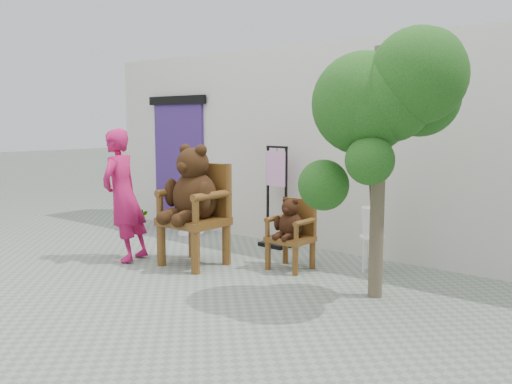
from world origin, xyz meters
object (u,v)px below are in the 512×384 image
display_stand (277,208)px  stool_bucket (373,221)px  chair_small (292,227)px  person (123,195)px  chair_big (194,197)px  cafe_table (191,208)px  tree (390,98)px

display_stand → stool_bucket: (1.77, -0.36, 0.06)m
chair_small → person: person is taller
chair_big → cafe_table: bearing=137.4°
cafe_table → stool_bucket: stool_bucket is taller
chair_small → display_stand: (-0.90, 0.89, 0.04)m
chair_small → stool_bucket: 1.01m
stool_bucket → chair_small: bearing=-148.8°
person → cafe_table: size_ratio=2.51×
cafe_table → tree: bearing=-17.3°
chair_big → stool_bucket: size_ratio=1.09×
person → display_stand: (1.12, 1.94, -0.30)m
chair_big → person: 1.02m
chair_small → stool_bucket: bearing=31.2°
chair_small → tree: size_ratio=0.33×
display_stand → tree: (2.45, -1.43, 1.51)m
person → cafe_table: (-0.57, 1.80, -0.44)m
chair_small → stool_bucket: (0.86, 0.52, 0.09)m
stool_bucket → display_stand: bearing=168.4°
person → tree: size_ratio=0.64×
tree → display_stand: bearing=149.7°
stool_bucket → cafe_table: bearing=176.4°
stool_bucket → tree: tree is taller
chair_small → tree: tree is taller
chair_small → cafe_table: 2.70m
stool_bucket → tree: (0.68, -1.07, 1.46)m
cafe_table → person: bearing=-72.5°
cafe_table → display_stand: display_stand is taller
chair_small → display_stand: 1.27m
stool_bucket → tree: 1.93m
person → cafe_table: person is taller
person → display_stand: 2.26m
stool_bucket → tree: bearing=-57.4°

